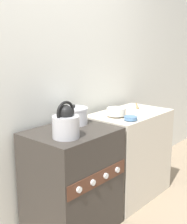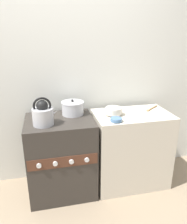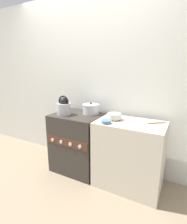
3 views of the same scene
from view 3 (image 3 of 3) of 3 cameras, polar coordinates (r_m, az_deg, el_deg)
The scene contains 9 objects.
ground_plane at distance 2.60m, azimuth -8.45°, elevation -20.35°, with size 12.00×12.00×0.00m, color gray.
wall_back at distance 2.67m, azimuth -1.38°, elevation 9.49°, with size 7.00×0.06×2.50m.
stove at distance 2.59m, azimuth -5.13°, elevation -9.76°, with size 0.68×0.57×0.84m.
counter at distance 2.28m, azimuth 11.46°, elevation -13.53°, with size 0.81×0.51×0.85m.
kettle at distance 2.44m, azimuth -9.64°, elevation 1.51°, with size 0.24×0.19×0.27m.
cooking_pot at distance 2.45m, azimuth -0.85°, elevation 0.98°, with size 0.23×0.23×0.17m.
enamel_bowl at distance 2.17m, azimuth 6.79°, elevation -1.37°, with size 0.17×0.17×0.08m.
small_ceramic_bowl at distance 2.03m, azimuth 4.12°, elevation -3.15°, with size 0.11×0.11×0.04m.
wooden_spoon at distance 2.14m, azimuth 19.35°, elevation -3.39°, with size 0.20×0.16×0.02m.
Camera 3 is at (1.33, -1.69, 1.48)m, focal length 28.00 mm.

